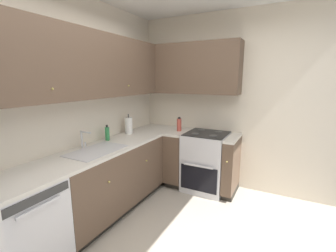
{
  "coord_description": "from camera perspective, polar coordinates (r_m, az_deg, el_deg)",
  "views": [
    {
      "loc": [
        -1.7,
        -0.73,
        1.69
      ],
      "look_at": [
        0.95,
        0.66,
        1.08
      ],
      "focal_mm": 24.67,
      "sensor_mm": 36.0,
      "label": 1
    }
  ],
  "objects": [
    {
      "name": "wall_back",
      "position": [
        2.86,
        -25.27,
        3.22
      ],
      "size": [
        3.81,
        0.05,
        2.67
      ],
      "primitive_type": "cube",
      "color": "beige",
      "rests_on": "ground_plane"
    },
    {
      "name": "oil_bottle",
      "position": [
        3.66,
        2.77,
        0.35
      ],
      "size": [
        0.07,
        0.07,
        0.22
      ],
      "color": "#BF4C3F",
      "rests_on": "countertop_right"
    },
    {
      "name": "soap_bottle",
      "position": [
        3.2,
        -14.78,
        -1.81
      ],
      "size": [
        0.06,
        0.06,
        0.21
      ],
      "color": "#338C4C",
      "rests_on": "countertop_back"
    },
    {
      "name": "lower_cabinets_back",
      "position": [
        3.14,
        -13.99,
        -12.61
      ],
      "size": [
        1.68,
        0.62,
        0.85
      ],
      "color": "brown",
      "rests_on": "ground_plane"
    },
    {
      "name": "faucet",
      "position": [
        2.91,
        -20.21,
        -2.77
      ],
      "size": [
        0.07,
        0.16,
        0.21
      ],
      "color": "silver",
      "rests_on": "countertop_back"
    },
    {
      "name": "paper_towel_roll",
      "position": [
        3.52,
        -9.68,
        0.12
      ],
      "size": [
        0.11,
        0.11,
        0.31
      ],
      "color": "white",
      "rests_on": "countertop_back"
    },
    {
      "name": "lower_cabinets_right",
      "position": [
        3.7,
        7.01,
        -8.57
      ],
      "size": [
        0.62,
        1.06,
        0.85
      ],
      "color": "brown",
      "rests_on": "ground_plane"
    },
    {
      "name": "sink",
      "position": [
        2.81,
        -17.16,
        -6.65
      ],
      "size": [
        0.67,
        0.4,
        0.1
      ],
      "color": "#B7B7BC",
      "rests_on": "countertop_back"
    },
    {
      "name": "oven_range",
      "position": [
        3.66,
        9.37,
        -8.51
      ],
      "size": [
        0.68,
        0.62,
        1.03
      ],
      "color": "silver",
      "rests_on": "ground_plane"
    },
    {
      "name": "upper_cabinets_right",
      "position": [
        3.69,
        4.85,
        13.89
      ],
      "size": [
        0.32,
        1.61,
        0.76
      ],
      "color": "brown"
    },
    {
      "name": "upper_cabinets_back",
      "position": [
        2.86,
        -19.76,
        13.97
      ],
      "size": [
        2.57,
        0.34,
        0.76
      ],
      "color": "brown"
    },
    {
      "name": "countertop_right",
      "position": [
        3.57,
        7.16,
        -1.98
      ],
      "size": [
        0.6,
        1.06,
        0.03
      ],
      "color": "beige",
      "rests_on": "lower_cabinets_right"
    },
    {
      "name": "dishwasher",
      "position": [
        2.51,
        -32.69,
        -20.8
      ],
      "size": [
        0.6,
        0.63,
        0.85
      ],
      "color": "silver",
      "rests_on": "ground_plane"
    },
    {
      "name": "countertop_back",
      "position": [
        2.99,
        -14.39,
        -4.95
      ],
      "size": [
        2.89,
        0.6,
        0.03
      ],
      "primitive_type": "cube",
      "color": "beige",
      "rests_on": "lower_cabinets_back"
    },
    {
      "name": "wall_right",
      "position": [
        3.67,
        16.08,
        5.49
      ],
      "size": [
        0.05,
        3.12,
        2.67
      ],
      "primitive_type": "cube",
      "color": "beige",
      "rests_on": "ground_plane"
    }
  ]
}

